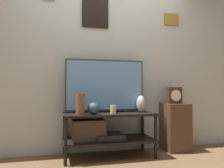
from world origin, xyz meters
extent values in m
plane|color=brown|center=(0.00, 0.00, 0.00)|extent=(12.00, 12.00, 0.00)
cube|color=beige|center=(0.00, 0.59, 1.35)|extent=(6.40, 0.06, 2.70)
cube|color=black|center=(-0.14, 0.55, 2.02)|extent=(0.38, 0.02, 0.52)
cube|color=white|center=(-0.14, 0.54, 2.02)|extent=(0.34, 0.01, 0.48)
cube|color=olive|center=(1.06, 0.55, 1.97)|extent=(0.24, 0.02, 0.18)
cube|color=#2D2D33|center=(1.06, 0.54, 1.97)|extent=(0.20, 0.01, 0.14)
cube|color=black|center=(0.00, 0.29, 0.55)|extent=(1.18, 0.50, 0.03)
cube|color=black|center=(0.00, 0.29, 0.22)|extent=(1.18, 0.50, 0.03)
cylinder|color=black|center=(-0.56, 0.07, 0.28)|extent=(0.04, 0.04, 0.57)
cylinder|color=black|center=(0.56, 0.07, 0.28)|extent=(0.04, 0.04, 0.57)
cylinder|color=black|center=(-0.56, 0.51, 0.28)|extent=(0.04, 0.04, 0.57)
cylinder|color=black|center=(0.56, 0.51, 0.28)|extent=(0.04, 0.04, 0.57)
cube|color=black|center=(0.00, 0.29, 0.27)|extent=(0.36, 0.35, 0.07)
cube|color=#47382D|center=(-0.26, 0.29, 0.36)|extent=(0.41, 0.28, 0.26)
cylinder|color=#333338|center=(-0.32, 0.41, 0.58)|extent=(0.05, 0.05, 0.02)
cylinder|color=#333338|center=(0.27, 0.41, 0.58)|extent=(0.05, 0.05, 0.02)
cube|color=#333338|center=(-0.02, 0.41, 0.93)|extent=(1.07, 0.04, 0.69)
cube|color=#6B9ED1|center=(-0.02, 0.39, 0.93)|extent=(1.04, 0.01, 0.65)
sphere|color=#2D4251|center=(-0.22, 0.16, 0.64)|extent=(0.15, 0.15, 0.15)
cylinder|color=brown|center=(-0.38, 0.16, 0.70)|extent=(0.11, 0.11, 0.25)
ellipsoid|color=beige|center=(0.44, 0.28, 0.68)|extent=(0.11, 0.14, 0.22)
cylinder|color=beige|center=(0.03, 0.17, 0.62)|extent=(0.08, 0.08, 0.11)
cube|color=#513823|center=(1.01, 0.37, 0.34)|extent=(0.34, 0.34, 0.67)
cube|color=#422819|center=(0.98, 0.35, 0.79)|extent=(0.21, 0.10, 0.24)
cylinder|color=white|center=(0.98, 0.30, 0.79)|extent=(0.16, 0.01, 0.16)
camera|label=1|loc=(-0.63, -2.50, 0.86)|focal=35.00mm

